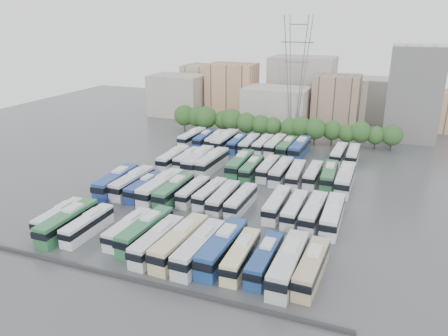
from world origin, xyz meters
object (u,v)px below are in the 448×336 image
at_px(bus_r0_s8, 199,247).
at_px(bus_r0_s13, 312,267).
at_px(bus_r0_s9, 222,247).
at_px(bus_r1_s0, 116,181).
at_px(bus_r1_s13, 333,215).
at_px(bus_r2_s8, 268,168).
at_px(bus_r0_s10, 241,255).
at_px(bus_r3_s5, 249,144).
at_px(bus_r2_s12, 329,175).
at_px(bus_r2_s6, 240,164).
at_px(bus_r3_s7, 275,145).
at_px(apartment_tower, 414,93).
at_px(electricity_pylon, 296,71).
at_px(bus_r0_s7, 180,242).
at_px(bus_r3_s4, 237,143).
at_px(bus_r3_s6, 263,144).
at_px(bus_r1_s1, 133,182).
at_px(bus_r2_s1, 173,158).
at_px(bus_r2_s4, 212,162).
at_px(bus_r3_s0, 192,137).
at_px(bus_r0_s5, 145,230).
at_px(bus_r0_s12, 289,263).
at_px(bus_r3_s9, 300,148).
at_px(bus_r2_s10, 296,174).
at_px(bus_r1_s3, 161,187).
at_px(bus_r1_s11, 295,209).
at_px(bus_r3_s1, 204,139).
at_px(bus_r2_s9, 281,171).
at_px(bus_r0_s11, 265,259).
at_px(bus_r0_s4, 128,229).
at_px(bus_r3_s3, 225,141).
at_px(bus_r2_s11, 313,174).
at_px(bus_r2_s13, 345,179).
at_px(bus_r0_s0, 59,216).
at_px(bus_r1_s6, 210,193).
at_px(bus_r1_s10, 277,204).
at_px(bus_r0_s6, 157,241).
at_px(bus_r0_s1, 68,222).
at_px(bus_r2_s2, 188,158).
at_px(bus_r0_s2, 88,225).
at_px(bus_r3_s12, 339,154).
at_px(bus_r1_s12, 314,212).
at_px(bus_r1_s2, 144,187).

relative_size(bus_r0_s8, bus_r0_s13, 1.07).
distance_m(bus_r0_s9, bus_r1_s0, 34.05).
distance_m(bus_r1_s13, bus_r2_s8, 25.87).
height_order(bus_r0_s10, bus_r3_s5, bus_r3_s5).
relative_size(bus_r0_s9, bus_r2_s12, 1.09).
xyz_separation_m(bus_r2_s6, bus_r3_s7, (3.40, 18.06, -0.11)).
distance_m(apartment_tower, electricity_pylon, 33.47).
height_order(bus_r2_s8, bus_r3_s7, bus_r3_s7).
bearing_deg(bus_r1_s0, bus_r0_s7, -40.20).
relative_size(bus_r3_s4, bus_r3_s6, 0.95).
xyz_separation_m(apartment_tower, bus_r0_s10, (-22.65, -82.21, -11.19)).
xyz_separation_m(bus_r0_s7, bus_r0_s8, (3.31, -0.37, -0.07)).
bearing_deg(apartment_tower, bus_r1_s1, -129.25).
bearing_deg(bus_r2_s1, bus_r2_s4, 1.68).
bearing_deg(bus_r3_s0, bus_r0_s5, -69.43).
relative_size(bus_r0_s12, bus_r3_s9, 1.02).
bearing_deg(bus_r2_s12, electricity_pylon, 110.80).
bearing_deg(bus_r2_s10, bus_r1_s3, -145.22).
distance_m(bus_r1_s11, bus_r3_s1, 49.09).
height_order(bus_r2_s9, bus_r3_s6, bus_r2_s9).
relative_size(bus_r0_s8, bus_r0_s11, 1.12).
relative_size(bus_r0_s4, bus_r2_s12, 0.88).
bearing_deg(bus_r2_s12, bus_r3_s3, 148.95).
bearing_deg(bus_r2_s6, bus_r0_s13, -59.27).
bearing_deg(bus_r1_s1, bus_r0_s4, -58.55).
relative_size(bus_r1_s13, bus_r3_s1, 1.14).
relative_size(bus_r2_s11, bus_r2_s13, 0.85).
relative_size(bus_r2_s1, bus_r3_s3, 0.89).
relative_size(bus_r2_s4, bus_r2_s13, 1.00).
bearing_deg(bus_r3_s9, bus_r0_s0, -117.48).
relative_size(bus_r0_s4, bus_r3_s6, 0.94).
bearing_deg(bus_r1_s6, bus_r2_s11, 49.50).
bearing_deg(bus_r1_s10, bus_r1_s11, -14.71).
height_order(apartment_tower, bus_r1_s10, apartment_tower).
height_order(apartment_tower, bus_r1_s6, apartment_tower).
bearing_deg(bus_r2_s11, bus_r2_s4, -178.20).
relative_size(bus_r0_s6, bus_r1_s6, 1.11).
xyz_separation_m(bus_r0_s1, bus_r2_s2, (3.40, 37.82, -0.27)).
relative_size(bus_r2_s6, bus_r3_s1, 1.16).
bearing_deg(bus_r0_s6, bus_r0_s2, 178.12).
bearing_deg(bus_r3_s12, bus_r1_s11, -92.98).
relative_size(bus_r0_s5, bus_r2_s10, 1.08).
bearing_deg(bus_r0_s11, bus_r2_s1, 132.67).
relative_size(apartment_tower, bus_r1_s12, 2.09).
bearing_deg(bus_r0_s11, bus_r3_s9, 96.81).
distance_m(bus_r1_s11, bus_r2_s13, 18.93).
relative_size(bus_r3_s0, bus_r3_s9, 0.92).
height_order(bus_r0_s8, bus_r1_s2, bus_r0_s8).
height_order(bus_r0_s7, bus_r3_s0, bus_r0_s7).
height_order(bus_r0_s6, bus_r2_s10, bus_r0_s6).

